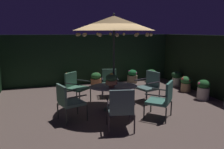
# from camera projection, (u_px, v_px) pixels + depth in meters

# --- Properties ---
(ground_plane) EXTENTS (7.92, 7.40, 0.02)m
(ground_plane) POSITION_uv_depth(u_px,v_px,m) (115.00, 108.00, 6.69)
(ground_plane) COLOR brown
(hedge_backdrop_rear) EXTENTS (7.92, 0.30, 2.17)m
(hedge_backdrop_rear) POSITION_uv_depth(u_px,v_px,m) (91.00, 59.00, 9.81)
(hedge_backdrop_rear) COLOR black
(hedge_backdrop_rear) RESTS_ON ground_plane
(hedge_backdrop_right) EXTENTS (0.30, 7.40, 2.17)m
(hedge_backdrop_right) POSITION_uv_depth(u_px,v_px,m) (220.00, 67.00, 7.57)
(hedge_backdrop_right) COLOR black
(hedge_backdrop_right) RESTS_ON ground_plane
(patio_dining_table) EXTENTS (1.44, 1.07, 0.73)m
(patio_dining_table) POSITION_uv_depth(u_px,v_px,m) (114.00, 91.00, 6.44)
(patio_dining_table) COLOR #293232
(patio_dining_table) RESTS_ON ground_plane
(patio_umbrella) EXTENTS (2.30, 2.30, 2.80)m
(patio_umbrella) POSITION_uv_depth(u_px,v_px,m) (114.00, 23.00, 6.07)
(patio_umbrella) COLOR #2B3034
(patio_umbrella) RESTS_ON ground_plane
(centerpiece_planter) EXTENTS (0.34, 0.34, 0.42)m
(centerpiece_planter) POSITION_uv_depth(u_px,v_px,m) (111.00, 79.00, 6.17)
(centerpiece_planter) COLOR #AB6A49
(centerpiece_planter) RESTS_ON patio_dining_table
(patio_chair_north) EXTENTS (0.67, 0.69, 0.96)m
(patio_chair_north) POSITION_uv_depth(u_px,v_px,m) (110.00, 81.00, 7.85)
(patio_chair_north) COLOR #2A2B34
(patio_chair_north) RESTS_ON ground_plane
(patio_chair_northeast) EXTENTS (0.86, 0.86, 0.98)m
(patio_chair_northeast) POSITION_uv_depth(u_px,v_px,m) (75.00, 85.00, 7.14)
(patio_chair_northeast) COLOR #2B3131
(patio_chair_northeast) RESTS_ON ground_plane
(patio_chair_east) EXTENTS (0.76, 0.76, 0.98)m
(patio_chair_east) POSITION_uv_depth(u_px,v_px,m) (68.00, 100.00, 5.64)
(patio_chair_east) COLOR #2E312E
(patio_chair_east) RESTS_ON ground_plane
(patio_chair_southeast) EXTENTS (0.72, 0.71, 1.04)m
(patio_chair_southeast) POSITION_uv_depth(u_px,v_px,m) (121.00, 107.00, 5.03)
(patio_chair_southeast) COLOR #30282F
(patio_chair_southeast) RESTS_ON ground_plane
(patio_chair_south) EXTENTS (0.88, 0.88, 1.01)m
(patio_chair_south) POSITION_uv_depth(u_px,v_px,m) (163.00, 98.00, 5.80)
(patio_chair_south) COLOR #2D2F2E
(patio_chair_south) RESTS_ON ground_plane
(patio_chair_southwest) EXTENTS (0.76, 0.79, 1.00)m
(patio_chair_southwest) POSITION_uv_depth(u_px,v_px,m) (149.00, 84.00, 7.26)
(patio_chair_southwest) COLOR #302A34
(patio_chair_southwest) RESTS_ON ground_plane
(potted_plant_back_left) EXTENTS (0.38, 0.38, 0.62)m
(potted_plant_back_left) POSITION_uv_depth(u_px,v_px,m) (69.00, 80.00, 9.20)
(potted_plant_back_left) COLOR tan
(potted_plant_back_left) RESTS_ON ground_plane
(potted_plant_back_right) EXTENTS (0.46, 0.46, 0.60)m
(potted_plant_back_right) POSITION_uv_depth(u_px,v_px,m) (132.00, 76.00, 9.93)
(potted_plant_back_right) COLOR #7A6D55
(potted_plant_back_right) RESTS_ON ground_plane
(potted_plant_right_near) EXTENTS (0.45, 0.45, 0.59)m
(potted_plant_right_near) POSITION_uv_depth(u_px,v_px,m) (96.00, 79.00, 9.33)
(potted_plant_right_near) COLOR #A76B45
(potted_plant_right_near) RESTS_ON ground_plane
(potted_plant_left_far) EXTENTS (0.44, 0.43, 0.69)m
(potted_plant_left_far) POSITION_uv_depth(u_px,v_px,m) (203.00, 89.00, 7.48)
(potted_plant_left_far) COLOR beige
(potted_plant_left_far) RESTS_ON ground_plane
(potted_plant_back_center) EXTENTS (0.44, 0.44, 0.60)m
(potted_plant_back_center) POSITION_uv_depth(u_px,v_px,m) (186.00, 83.00, 8.49)
(potted_plant_back_center) COLOR tan
(potted_plant_back_center) RESTS_ON ground_plane
(potted_plant_right_far) EXTENTS (0.45, 0.45, 0.57)m
(potted_plant_right_far) POSITION_uv_depth(u_px,v_px,m) (151.00, 75.00, 10.18)
(potted_plant_right_far) COLOR beige
(potted_plant_right_far) RESTS_ON ground_plane
(potted_plant_left_near) EXTENTS (0.44, 0.44, 0.64)m
(potted_plant_left_near) POSITION_uv_depth(u_px,v_px,m) (177.00, 78.00, 9.35)
(potted_plant_left_near) COLOR beige
(potted_plant_left_near) RESTS_ON ground_plane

